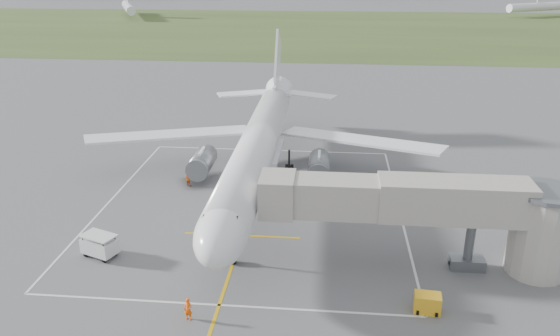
# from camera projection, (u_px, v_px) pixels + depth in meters

# --- Properties ---
(ground) EXTENTS (700.00, 700.00, 0.00)m
(ground) POSITION_uv_depth(u_px,v_px,m) (258.00, 189.00, 56.06)
(ground) COLOR #4E4E51
(ground) RESTS_ON ground
(grass_strip) EXTENTS (700.00, 120.00, 0.02)m
(grass_strip) POSITION_uv_depth(u_px,v_px,m) (310.00, 29.00, 176.54)
(grass_strip) COLOR #34471F
(grass_strip) RESTS_ON ground
(apron_markings) EXTENTS (28.20, 60.00, 0.01)m
(apron_markings) POSITION_uv_depth(u_px,v_px,m) (249.00, 214.00, 50.66)
(apron_markings) COLOR #D09C0C
(apron_markings) RESTS_ON ground
(airliner) EXTENTS (38.93, 46.75, 13.52)m
(airliner) POSITION_uv_depth(u_px,v_px,m) (258.00, 146.00, 55.15)
(airliner) COLOR silver
(airliner) RESTS_ON ground
(jet_bridge) EXTENTS (23.40, 5.00, 7.20)m
(jet_bridge) POSITION_uv_depth(u_px,v_px,m) (442.00, 211.00, 40.44)
(jet_bridge) COLOR gray
(jet_bridge) RESTS_ON ground
(gpu_unit) EXTENTS (1.86, 1.40, 1.31)m
(gpu_unit) POSITION_uv_depth(u_px,v_px,m) (427.00, 303.00, 36.64)
(gpu_unit) COLOR gold
(gpu_unit) RESTS_ON ground
(baggage_cart) EXTENTS (3.11, 2.50, 1.88)m
(baggage_cart) POSITION_uv_depth(u_px,v_px,m) (100.00, 245.00, 43.29)
(baggage_cart) COLOR silver
(baggage_cart) RESTS_ON ground
(ramp_worker_nose) EXTENTS (0.64, 0.48, 1.58)m
(ramp_worker_nose) POSITION_uv_depth(u_px,v_px,m) (188.00, 309.00, 35.78)
(ramp_worker_nose) COLOR #FF5308
(ramp_worker_nose) RESTS_ON ground
(ramp_worker_wing) EXTENTS (0.96, 0.89, 1.58)m
(ramp_worker_wing) POSITION_uv_depth(u_px,v_px,m) (188.00, 178.00, 56.67)
(ramp_worker_wing) COLOR #DE5407
(ramp_worker_wing) RESTS_ON ground
(distant_aircraft) EXTENTS (181.28, 42.43, 8.85)m
(distant_aircraft) POSITION_uv_depth(u_px,v_px,m) (335.00, 7.00, 210.85)
(distant_aircraft) COLOR silver
(distant_aircraft) RESTS_ON ground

